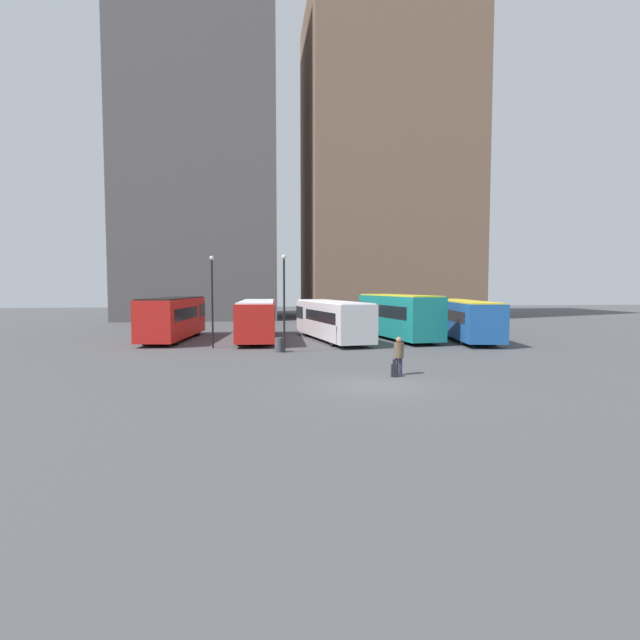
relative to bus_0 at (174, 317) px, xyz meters
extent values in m
plane|color=#4C4C4F|center=(10.63, -18.57, -1.69)|extent=(160.00, 160.00, 0.00)
cube|color=#5B5656|center=(-0.74, 27.44, 19.13)|extent=(18.46, 16.08, 41.65)
cube|color=#7F604C|center=(23.14, 27.44, 18.21)|extent=(20.72, 17.63, 39.82)
cube|color=red|center=(-0.01, -0.09, -0.04)|extent=(3.60, 10.49, 2.76)
cube|color=black|center=(0.46, 4.10, 0.31)|extent=(2.70, 2.16, 1.05)
cube|color=black|center=(-0.11, -1.01, 0.31)|extent=(3.22, 6.82, 0.83)
cube|color=black|center=(-0.01, -0.09, 1.38)|extent=(3.38, 10.26, 0.08)
cylinder|color=black|center=(0.35, 3.08, -1.20)|extent=(2.46, 1.25, 0.99)
cylinder|color=black|center=(-0.37, -3.25, -1.20)|extent=(2.46, 1.25, 0.99)
cube|color=red|center=(6.10, -0.74, -0.15)|extent=(3.05, 11.35, 2.51)
cube|color=black|center=(6.31, 3.87, 0.16)|extent=(2.69, 2.18, 0.95)
cube|color=black|center=(6.06, -1.75, 0.16)|extent=(2.90, 7.30, 0.75)
cube|color=white|center=(6.10, -0.74, 1.15)|extent=(2.83, 11.11, 0.08)
cylinder|color=black|center=(6.26, 2.74, -1.17)|extent=(2.50, 1.16, 1.05)
cylinder|color=black|center=(5.95, -4.22, -1.17)|extent=(2.50, 1.16, 1.05)
cube|color=silver|center=(11.46, -1.90, -0.16)|extent=(4.20, 11.59, 2.51)
cube|color=black|center=(10.74, 2.69, 0.15)|extent=(2.81, 2.44, 0.95)
cube|color=black|center=(11.62, -2.91, 0.15)|extent=(3.60, 7.56, 0.75)
cube|color=white|center=(11.46, -1.90, 1.14)|extent=(3.97, 11.33, 0.08)
cylinder|color=black|center=(10.92, 1.57, -1.19)|extent=(2.51, 1.36, 1.01)
cylinder|color=black|center=(12.00, -5.37, -1.19)|extent=(2.51, 1.36, 1.01)
cube|color=#19847F|center=(16.50, -1.57, 0.05)|extent=(3.82, 10.52, 2.96)
cube|color=black|center=(15.94, 2.61, 0.42)|extent=(2.75, 2.21, 1.13)
cube|color=black|center=(16.62, -2.49, 0.42)|extent=(3.36, 6.85, 0.89)
cube|color=yellow|center=(16.50, -1.57, 1.58)|extent=(3.59, 10.29, 0.08)
cylinder|color=black|center=(16.08, 1.59, -1.21)|extent=(2.49, 1.26, 0.96)
cylinder|color=black|center=(16.92, -4.73, -1.21)|extent=(2.49, 1.26, 0.96)
cube|color=#1E56A3|center=(21.28, -2.32, -0.14)|extent=(4.29, 12.55, 2.50)
cube|color=black|center=(22.04, 2.67, 0.17)|extent=(2.82, 2.61, 0.95)
cube|color=black|center=(21.11, -3.42, 0.17)|extent=(3.65, 8.17, 0.75)
cube|color=yellow|center=(21.28, -2.32, 1.15)|extent=(4.06, 12.28, 0.08)
cylinder|color=black|center=(21.85, 1.45, -1.15)|extent=(2.51, 1.42, 1.08)
cylinder|color=black|center=(20.70, -6.10, -1.15)|extent=(2.51, 1.42, 1.08)
cylinder|color=#382D4C|center=(12.10, -16.37, -1.31)|extent=(0.18, 0.18, 0.77)
cylinder|color=#382D4C|center=(12.27, -16.40, -1.31)|extent=(0.18, 0.18, 0.77)
cylinder|color=brown|center=(12.18, -16.38, -0.58)|extent=(0.51, 0.51, 0.67)
sphere|color=#9E7051|center=(12.18, -16.38, -0.12)|extent=(0.25, 0.25, 0.25)
cube|color=black|center=(11.86, -16.78, -1.42)|extent=(0.28, 0.35, 0.54)
cube|color=black|center=(11.84, -16.89, -1.03)|extent=(0.13, 0.05, 0.24)
cylinder|color=black|center=(7.63, -8.15, 1.09)|extent=(0.12, 0.12, 5.56)
sphere|color=beige|center=(7.63, -8.15, 3.95)|extent=(0.28, 0.28, 0.28)
cylinder|color=black|center=(3.23, -5.23, 1.12)|extent=(0.12, 0.12, 5.63)
sphere|color=beige|center=(3.23, -5.23, 4.02)|extent=(0.28, 0.28, 0.28)
cylinder|color=#47474C|center=(7.34, -7.87, -1.27)|extent=(0.52, 0.52, 0.85)
camera|label=1|loc=(5.86, -37.58, 2.20)|focal=28.00mm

